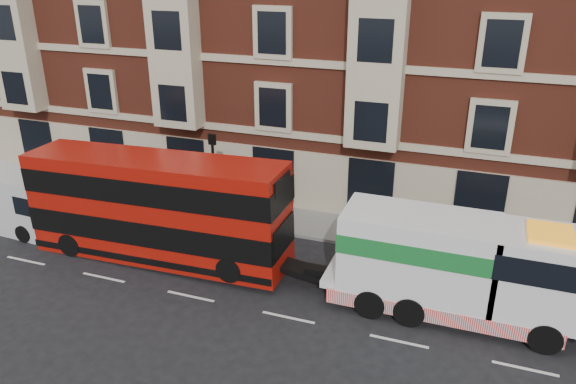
% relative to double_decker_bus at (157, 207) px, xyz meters
% --- Properties ---
extents(ground, '(120.00, 120.00, 0.00)m').
position_rel_double_decker_bus_xyz_m(ground, '(6.66, -2.23, -2.42)').
color(ground, black).
rests_on(ground, ground).
extents(sidewalk, '(90.00, 3.00, 0.15)m').
position_rel_double_decker_bus_xyz_m(sidewalk, '(6.66, 5.27, -2.34)').
color(sidewalk, slate).
rests_on(sidewalk, ground).
extents(lamp_post_west, '(0.35, 0.15, 4.35)m').
position_rel_double_decker_bus_xyz_m(lamp_post_west, '(0.66, 3.97, 0.26)').
color(lamp_post_west, black).
rests_on(lamp_post_west, sidewalk).
extents(double_decker_bus, '(11.28, 2.59, 4.57)m').
position_rel_double_decker_bus_xyz_m(double_decker_bus, '(0.00, 0.00, 0.00)').
color(double_decker_bus, '#A81209').
rests_on(double_decker_bus, ground).
extents(tow_truck, '(9.03, 2.67, 3.76)m').
position_rel_double_decker_bus_xyz_m(tow_truck, '(12.06, -0.00, -0.42)').
color(tow_truck, white).
rests_on(tow_truck, ground).
extents(box_van, '(5.48, 2.55, 2.79)m').
position_rel_double_decker_bus_xyz_m(box_van, '(-8.33, 0.28, -1.05)').
color(box_van, silver).
rests_on(box_van, ground).
extents(pedestrian, '(0.72, 0.64, 1.66)m').
position_rel_double_decker_bus_xyz_m(pedestrian, '(-3.49, 3.92, -1.44)').
color(pedestrian, black).
rests_on(pedestrian, sidewalk).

